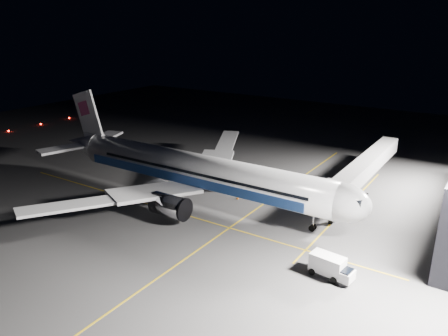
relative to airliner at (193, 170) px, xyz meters
name	(u,v)px	position (x,y,z in m)	size (l,w,h in m)	color
ground	(199,200)	(1.08, 0.00, -5.16)	(200.00, 200.00, 0.00)	#4C4C4F
guide_line_main	(250,214)	(11.08, 0.00, -5.16)	(0.25, 80.00, 0.01)	gold
guide_line_cross	(176,212)	(1.08, -6.00, -5.16)	(70.00, 0.25, 0.01)	gold
guide_line_side	(345,209)	(23.08, 10.00, -5.16)	(0.25, 40.00, 0.01)	gold
airliner	(193,170)	(0.00, 0.00, 0.00)	(61.48, 54.22, 16.64)	silver
jet_bridge	(363,169)	(23.08, 18.06, -0.58)	(3.60, 34.40, 6.30)	#B2B2B7
service_truck	(331,266)	(28.04, -10.29, -3.74)	(5.43, 2.78, 2.67)	silver
baggage_tug	(174,168)	(-11.70, 8.89, -4.30)	(3.11, 2.79, 1.88)	black
safety_cone_a	(185,179)	(-6.70, 5.98, -4.82)	(0.45, 0.45, 0.68)	orange
safety_cone_b	(238,197)	(6.32, 4.00, -4.82)	(0.46, 0.46, 0.69)	orange
safety_cone_c	(247,185)	(4.62, 9.98, -4.83)	(0.45, 0.45, 0.67)	orange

